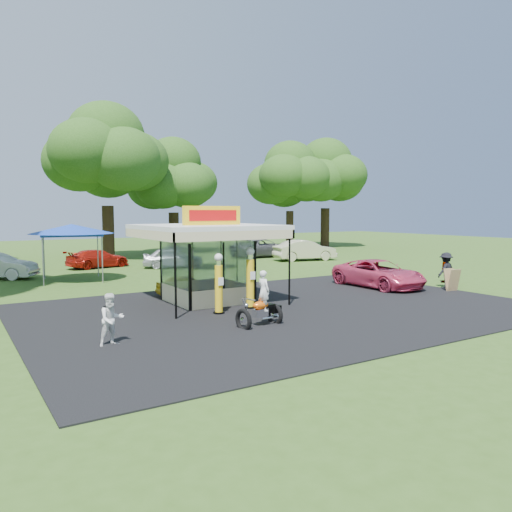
% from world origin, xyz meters
% --- Properties ---
extents(ground, '(120.00, 120.00, 0.00)m').
position_xyz_m(ground, '(0.00, 0.00, 0.00)').
color(ground, '#34531A').
rests_on(ground, ground).
extents(asphalt_apron, '(20.00, 14.00, 0.04)m').
position_xyz_m(asphalt_apron, '(0.00, 2.00, 0.02)').
color(asphalt_apron, black).
rests_on(asphalt_apron, ground).
extents(gas_station_kiosk, '(5.40, 5.40, 4.18)m').
position_xyz_m(gas_station_kiosk, '(-2.00, 4.99, 1.78)').
color(gas_station_kiosk, white).
rests_on(gas_station_kiosk, ground).
extents(gas_pump_left, '(0.44, 0.44, 2.36)m').
position_xyz_m(gas_pump_left, '(-2.77, 2.47, 1.13)').
color(gas_pump_left, black).
rests_on(gas_pump_left, ground).
extents(gas_pump_right, '(0.47, 0.47, 2.51)m').
position_xyz_m(gas_pump_right, '(-1.17, 2.76, 1.20)').
color(gas_pump_right, black).
rests_on(gas_pump_right, ground).
extents(motorcycle, '(1.74, 1.01, 2.01)m').
position_xyz_m(motorcycle, '(-2.42, -0.05, 0.78)').
color(motorcycle, black).
rests_on(motorcycle, ground).
extents(spare_tires, '(0.91, 0.62, 0.75)m').
position_xyz_m(spare_tires, '(-2.70, 4.03, 0.36)').
color(spare_tires, black).
rests_on(spare_tires, ground).
extents(a_frame_sign, '(0.66, 0.65, 1.12)m').
position_xyz_m(a_frame_sign, '(9.58, 1.22, 0.57)').
color(a_frame_sign, '#593819').
rests_on(a_frame_sign, ground).
extents(kiosk_car, '(2.82, 1.13, 0.96)m').
position_xyz_m(kiosk_car, '(-2.00, 7.20, 0.48)').
color(kiosk_car, yellow).
rests_on(kiosk_car, ground).
extents(pink_sedan, '(2.40, 5.17, 1.44)m').
position_xyz_m(pink_sedan, '(7.47, 4.09, 0.72)').
color(pink_sedan, '#D1385E').
rests_on(pink_sedan, ground).
extents(spectator_west, '(0.83, 0.69, 1.56)m').
position_xyz_m(spectator_west, '(-7.55, 0.15, 0.78)').
color(spectator_west, white).
rests_on(spectator_west, ground).
extents(spectator_east_a, '(1.27, 0.82, 1.85)m').
position_xyz_m(spectator_east_a, '(10.25, 2.10, 0.93)').
color(spectator_east_a, black).
rests_on(spectator_east_a, ground).
extents(spectator_east_b, '(1.02, 0.84, 1.63)m').
position_xyz_m(spectator_east_b, '(11.94, 3.42, 0.81)').
color(spectator_east_b, gray).
rests_on(spectator_east_b, ground).
extents(bg_car_b, '(4.73, 2.90, 1.28)m').
position_xyz_m(bg_car_b, '(-2.49, 21.15, 0.64)').
color(bg_car_b, '#AE180D').
rests_on(bg_car_b, ground).
extents(bg_car_c, '(4.47, 3.23, 1.41)m').
position_xyz_m(bg_car_c, '(1.97, 18.27, 0.71)').
color(bg_car_c, silver).
rests_on(bg_car_c, ground).
extents(bg_car_d, '(5.82, 2.85, 1.59)m').
position_xyz_m(bg_car_d, '(11.87, 21.97, 0.80)').
color(bg_car_d, '#535355').
rests_on(bg_car_d, ground).
extents(bg_car_e, '(5.29, 2.75, 1.66)m').
position_xyz_m(bg_car_e, '(13.06, 17.57, 0.83)').
color(bg_car_e, beige).
rests_on(bg_car_e, ground).
extents(tent_west, '(4.63, 4.63, 3.24)m').
position_xyz_m(tent_west, '(-5.47, 15.14, 2.93)').
color(tent_west, gray).
rests_on(tent_west, ground).
extents(tent_east, '(4.09, 4.09, 2.86)m').
position_xyz_m(tent_east, '(3.59, 16.83, 2.59)').
color(tent_east, gray).
rests_on(tent_east, ground).
extents(oak_far_c, '(10.61, 10.61, 12.51)m').
position_xyz_m(oak_far_c, '(-0.09, 26.95, 7.94)').
color(oak_far_c, black).
rests_on(oak_far_c, ground).
extents(oak_far_d, '(8.99, 8.99, 10.70)m').
position_xyz_m(oak_far_d, '(7.07, 30.22, 6.82)').
color(oak_far_d, black).
rests_on(oak_far_d, ground).
extents(oak_far_e, '(9.35, 9.35, 11.13)m').
position_xyz_m(oak_far_e, '(19.81, 28.95, 7.10)').
color(oak_far_e, black).
rests_on(oak_far_e, ground).
extents(oak_far_f, '(9.75, 9.75, 11.74)m').
position_xyz_m(oak_far_f, '(24.47, 28.70, 7.54)').
color(oak_far_f, black).
rests_on(oak_far_f, ground).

